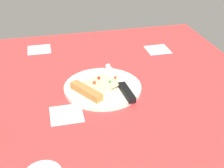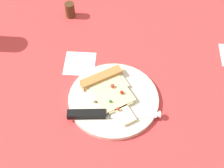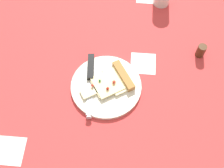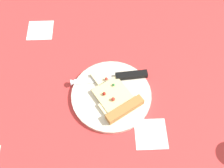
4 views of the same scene
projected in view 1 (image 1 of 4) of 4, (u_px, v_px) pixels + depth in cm
name	position (u px, v px, depth cm)	size (l,w,h in cm)	color
ground_plane	(89.00, 109.00, 89.20)	(114.87, 114.87, 3.00)	#D13838
plate	(103.00, 88.00, 95.30)	(24.30, 24.30, 1.28)	silver
pizza_slice	(96.00, 87.00, 92.98)	(18.89, 15.81, 2.43)	beige
knife	(122.00, 85.00, 94.12)	(4.05, 24.09, 2.45)	silver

